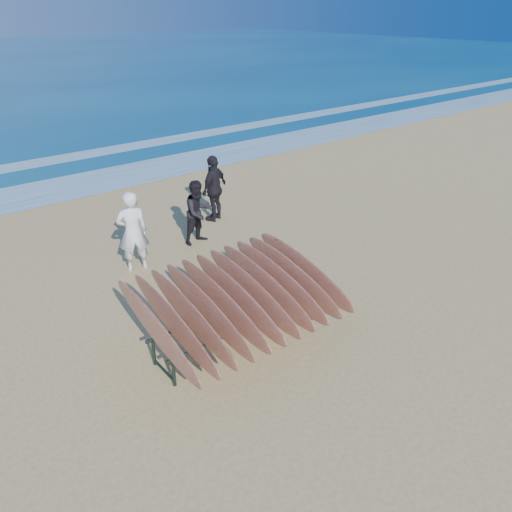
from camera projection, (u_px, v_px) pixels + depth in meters
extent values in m
plane|color=tan|center=(282.00, 314.00, 9.60)|extent=(120.00, 120.00, 0.00)
plane|color=white|center=(81.00, 184.00, 16.52)|extent=(160.00, 160.00, 0.00)
plane|color=white|center=(45.00, 162.00, 18.94)|extent=(160.00, 160.00, 0.00)
cylinder|color=#1B2C24|center=(174.00, 373.00, 7.71)|extent=(0.06, 0.06, 0.50)
cylinder|color=#1B2C24|center=(312.00, 308.00, 9.34)|extent=(0.06, 0.06, 0.50)
cylinder|color=#1B2C24|center=(154.00, 352.00, 8.16)|extent=(0.06, 0.06, 0.50)
cylinder|color=#1B2C24|center=(289.00, 294.00, 9.80)|extent=(0.06, 0.06, 0.50)
cylinder|color=#1B2C24|center=(249.00, 325.00, 8.41)|extent=(3.20, 0.11, 0.06)
cylinder|color=#1B2C24|center=(227.00, 309.00, 8.87)|extent=(3.20, 0.11, 0.06)
cylinder|color=#1B2C24|center=(164.00, 371.00, 8.01)|extent=(0.06, 0.65, 0.04)
cylinder|color=#1B2C24|center=(300.00, 309.00, 9.64)|extent=(0.06, 0.65, 0.04)
ellipsoid|color=#680E07|center=(156.00, 330.00, 7.60)|extent=(0.11, 2.67, 1.06)
ellipsoid|color=#680E07|center=(174.00, 323.00, 7.77)|extent=(0.11, 2.67, 1.06)
ellipsoid|color=#680E07|center=(191.00, 316.00, 7.94)|extent=(0.11, 2.67, 1.06)
ellipsoid|color=#680E07|center=(207.00, 309.00, 8.11)|extent=(0.11, 2.67, 1.06)
ellipsoid|color=#680E07|center=(223.00, 303.00, 8.29)|extent=(0.11, 2.67, 1.06)
ellipsoid|color=#680E07|center=(238.00, 297.00, 8.46)|extent=(0.11, 2.67, 1.06)
ellipsoid|color=#680E07|center=(252.00, 291.00, 8.63)|extent=(0.11, 2.67, 1.06)
ellipsoid|color=#680E07|center=(266.00, 286.00, 8.80)|extent=(0.11, 2.67, 1.06)
ellipsoid|color=#680E07|center=(279.00, 280.00, 8.97)|extent=(0.11, 2.67, 1.06)
ellipsoid|color=#680E07|center=(292.00, 275.00, 9.14)|extent=(0.11, 2.67, 1.06)
ellipsoid|color=#680E07|center=(304.00, 270.00, 9.31)|extent=(0.11, 2.67, 1.06)
imported|color=white|center=(133.00, 232.00, 10.84)|extent=(0.76, 0.60, 1.84)
imported|color=black|center=(198.00, 212.00, 12.19)|extent=(0.84, 0.70, 1.60)
imported|color=black|center=(214.00, 188.00, 13.46)|extent=(1.15, 0.82, 1.81)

